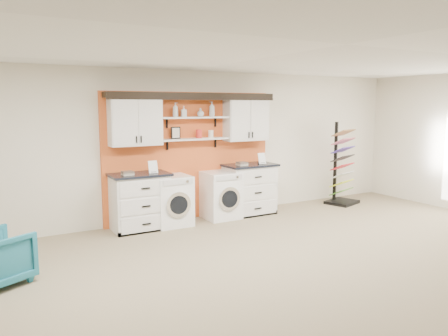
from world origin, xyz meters
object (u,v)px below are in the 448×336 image
base_cabinet_right (249,189)px  washer (171,200)px  base_cabinet_left (140,202)px  sample_rack (342,179)px  dryer (221,195)px

base_cabinet_right → washer: (-1.68, -0.00, -0.05)m
base_cabinet_left → sample_rack: 4.53m
base_cabinet_right → sample_rack: size_ratio=0.57×
base_cabinet_left → dryer: base_cabinet_left is taller
base_cabinet_left → washer: 0.58m
washer → dryer: bearing=0.0°
dryer → sample_rack: (2.93, -0.21, 0.11)m
washer → sample_rack: size_ratio=0.51×
base_cabinet_right → dryer: 0.66m
base_cabinet_right → washer: bearing=-179.9°
sample_rack → base_cabinet_left: bearing=159.4°
washer → sample_rack: bearing=-3.0°
base_cabinet_left → base_cabinet_right: 2.26m
base_cabinet_left → washer: (0.58, -0.00, -0.04)m
dryer → sample_rack: size_ratio=0.50×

